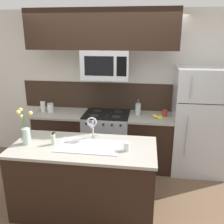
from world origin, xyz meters
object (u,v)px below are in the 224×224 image
(sink_faucet, at_px, (92,125))
(dish_soap_bottle, at_px, (53,139))
(refrigerator, at_px, (200,121))
(flower_vase, at_px, (26,134))
(drinking_glass, at_px, (127,147))
(banana_bunch, at_px, (158,117))
(microwave, at_px, (106,65))
(coffee_tin, at_px, (165,113))
(storage_jar_medium, at_px, (50,108))
(french_press, at_px, (138,109))
(storage_jar_tall, at_px, (43,106))
(stove_range, at_px, (107,139))

(sink_faucet, height_order, dish_soap_bottle, sink_faucet)
(refrigerator, bearing_deg, flower_vase, -150.63)
(drinking_glass, bearing_deg, banana_bunch, 72.18)
(refrigerator, height_order, drinking_glass, refrigerator)
(microwave, xyz_separation_m, refrigerator, (1.53, 0.04, -0.88))
(coffee_tin, xyz_separation_m, drinking_glass, (-0.51, -1.36, -0.00))
(coffee_tin, bearing_deg, microwave, -175.79)
(storage_jar_medium, xyz_separation_m, drinking_glass, (1.44, -1.30, -0.02))
(microwave, height_order, coffee_tin, microwave)
(storage_jar_medium, xyz_separation_m, dish_soap_bottle, (0.53, -1.26, -0.01))
(french_press, bearing_deg, dish_soap_bottle, -126.59)
(storage_jar_tall, height_order, storage_jar_medium, storage_jar_tall)
(refrigerator, bearing_deg, dish_soap_bottle, -147.28)
(microwave, xyz_separation_m, banana_bunch, (0.85, -0.04, -0.81))
(microwave, xyz_separation_m, dish_soap_bottle, (-0.46, -1.24, -0.77))
(flower_vase, bearing_deg, dish_soap_bottle, 4.86)
(refrigerator, height_order, flower_vase, refrigerator)
(storage_jar_medium, height_order, dish_soap_bottle, dish_soap_bottle)
(stove_range, relative_size, banana_bunch, 4.87)
(stove_range, relative_size, french_press, 3.48)
(refrigerator, xyz_separation_m, dish_soap_bottle, (-1.99, -1.28, 0.11))
(coffee_tin, distance_m, flower_vase, 2.21)
(french_press, bearing_deg, microwave, -171.19)
(sink_faucet, distance_m, dish_soap_bottle, 0.51)
(microwave, relative_size, coffee_tin, 6.77)
(french_press, xyz_separation_m, sink_faucet, (-0.54, -1.10, 0.10))
(banana_bunch, bearing_deg, sink_faucet, -131.60)
(storage_jar_medium, bearing_deg, dish_soap_bottle, -67.25)
(banana_bunch, distance_m, flower_vase, 2.05)
(sink_faucet, xyz_separation_m, dish_soap_bottle, (-0.44, -0.22, -0.13))
(storage_jar_tall, height_order, drinking_glass, storage_jar_tall)
(storage_jar_medium, distance_m, banana_bunch, 1.84)
(refrigerator, xyz_separation_m, banana_bunch, (-0.68, -0.08, 0.07))
(french_press, bearing_deg, storage_jar_tall, -178.08)
(storage_jar_tall, distance_m, storage_jar_medium, 0.14)
(microwave, height_order, french_press, microwave)
(sink_faucet, height_order, drinking_glass, sink_faucet)
(banana_bunch, relative_size, french_press, 0.72)
(storage_jar_tall, relative_size, flower_vase, 0.46)
(banana_bunch, relative_size, flower_vase, 0.41)
(banana_bunch, bearing_deg, drinking_glass, -107.82)
(stove_range, bearing_deg, drinking_glass, -70.84)
(dish_soap_bottle, relative_size, flower_vase, 0.35)
(coffee_tin, bearing_deg, storage_jar_tall, -178.76)
(dish_soap_bottle, relative_size, drinking_glass, 1.56)
(refrigerator, bearing_deg, storage_jar_medium, -179.51)
(microwave, xyz_separation_m, storage_jar_tall, (-1.12, 0.03, -0.73))
(storage_jar_medium, height_order, drinking_glass, storage_jar_medium)
(banana_bunch, distance_m, dish_soap_bottle, 1.78)
(stove_range, distance_m, dish_soap_bottle, 1.43)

